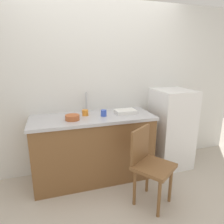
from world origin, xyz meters
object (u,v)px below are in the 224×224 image
Objects in this scene: refrigerator at (171,128)px; chair at (149,163)px; cup_blue at (104,113)px; terracotta_bowl at (72,117)px; cup_orange at (85,113)px; dish_tray at (125,112)px.

refrigerator is 1.01m from chair.
refrigerator is 14.38× the size of cup_blue.
terracotta_bowl is 0.24m from cup_orange.
chair is 10.72× the size of cup_blue.
cup_blue is (0.42, 0.05, 0.01)m from terracotta_bowl.
refrigerator is at bearing -2.11° from cup_orange.
cup_blue reaches higher than chair.
chair is at bearing -51.89° from cup_orange.
terracotta_bowl reaches higher than chair.
chair is (-0.73, -0.69, -0.10)m from refrigerator.
chair is 10.69× the size of cup_orange.
refrigerator reaches higher than cup_blue.
terracotta_bowl is 0.42m from cup_blue.
cup_blue reaches higher than terracotta_bowl.
cup_blue is (-1.08, -0.05, 0.34)m from refrigerator.
chair is 5.05× the size of terracotta_bowl.
refrigerator reaches higher than cup_orange.
dish_tray is at bearing 57.89° from chair.
cup_blue is at bearing -23.72° from cup_orange.
refrigerator is at bearing 3.87° from terracotta_bowl.
dish_tray is 1.59× the size of terracotta_bowl.
chair is at bearing -87.43° from dish_tray.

